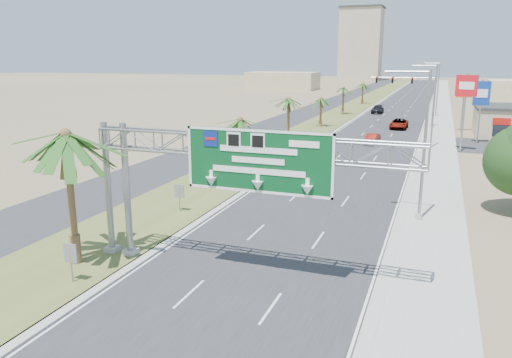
{
  "coord_description": "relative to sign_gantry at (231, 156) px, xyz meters",
  "views": [
    {
      "loc": [
        8.28,
        -11.89,
        10.66
      ],
      "look_at": [
        -0.96,
        13.17,
        4.2
      ],
      "focal_mm": 35.0,
      "sensor_mm": 36.0,
      "label": 1
    }
  ],
  "objects": [
    {
      "name": "palm_row_e",
      "position": [
        -8.44,
        75.07,
        -0.97
      ],
      "size": [
        3.99,
        3.99,
        6.15
      ],
      "color": "brown",
      "rests_on": "ground"
    },
    {
      "name": "building_distant_left",
      "position": [
        -43.94,
        150.07,
        -3.06
      ],
      "size": [
        24.0,
        14.0,
        6.0
      ],
      "primitive_type": "cube",
      "color": "tan",
      "rests_on": "ground"
    },
    {
      "name": "car_mid_lane",
      "position": [
        1.44,
        42.53,
        -5.41
      ],
      "size": [
        1.81,
        4.06,
        1.29
      ],
      "primitive_type": "imported",
      "rotation": [
        0.0,
        0.0,
        -0.12
      ],
      "color": "maroon",
      "rests_on": "ground"
    },
    {
      "name": "tower_distant",
      "position": [
        -30.94,
        240.07,
        11.44
      ],
      "size": [
        20.0,
        16.0,
        35.0
      ],
      "primitive_type": "cube",
      "color": "tan",
      "rests_on": "ground"
    },
    {
      "name": "sidewalk_right",
      "position": [
        9.56,
        100.07,
        -6.01
      ],
      "size": [
        4.0,
        300.0,
        0.1
      ],
      "primitive_type": "cube",
      "color": "#9E9B93",
      "rests_on": "ground"
    },
    {
      "name": "opposing_road",
      "position": [
        -15.94,
        100.07,
        -6.05
      ],
      "size": [
        8.0,
        300.0,
        0.02
      ],
      "primitive_type": "cube",
      "color": "#28282B",
      "rests_on": "ground"
    },
    {
      "name": "pole_sign_red_far",
      "position": [
        12.42,
        58.66,
        -0.53
      ],
      "size": [
        2.22,
        0.52,
        7.08
      ],
      "color": "gray",
      "rests_on": "ground"
    },
    {
      "name": "road",
      "position": [
        1.06,
        100.07,
        -6.05
      ],
      "size": [
        12.0,
        300.0,
        0.02
      ],
      "primitive_type": "cube",
      "color": "#28282B",
      "rests_on": "ground"
    },
    {
      "name": "median_signback_a",
      "position": [
        -6.74,
        -3.93,
        -4.61
      ],
      "size": [
        0.75,
        0.08,
        2.08
      ],
      "color": "gray",
      "rests_on": "ground"
    },
    {
      "name": "median_signback_b",
      "position": [
        -7.44,
        8.07,
        -4.61
      ],
      "size": [
        0.75,
        0.08,
        2.08
      ],
      "color": "gray",
      "rests_on": "ground"
    },
    {
      "name": "median_grass",
      "position": [
        -8.94,
        100.07,
        -6.0
      ],
      "size": [
        7.0,
        300.0,
        0.12
      ],
      "primitive_type": "cube",
      "color": "#525B28",
      "rests_on": "ground"
    },
    {
      "name": "streetlight_near",
      "position": [
        8.36,
        12.07,
        -1.36
      ],
      "size": [
        3.27,
        0.44,
        10.0
      ],
      "color": "gray",
      "rests_on": "ground"
    },
    {
      "name": "car_right_lane",
      "position": [
        3.46,
        58.47,
        -5.3
      ],
      "size": [
        2.61,
        5.5,
        1.52
      ],
      "primitive_type": "imported",
      "rotation": [
        0.0,
        0.0,
        -0.02
      ],
      "color": "gray",
      "rests_on": "ground"
    },
    {
      "name": "sign_gantry",
      "position": [
        0.0,
        0.0,
        0.0
      ],
      "size": [
        16.75,
        1.24,
        7.5
      ],
      "color": "gray",
      "rests_on": "ground"
    },
    {
      "name": "palm_near",
      "position": [
        -8.14,
        -1.93,
        0.87
      ],
      "size": [
        5.7,
        5.7,
        8.35
      ],
      "color": "brown",
      "rests_on": "ground"
    },
    {
      "name": "signal_mast",
      "position": [
        6.23,
        62.05,
        -1.21
      ],
      "size": [
        10.28,
        0.71,
        8.0
      ],
      "color": "gray",
      "rests_on": "ground"
    },
    {
      "name": "car_left_lane",
      "position": [
        -4.17,
        17.17,
        -5.39
      ],
      "size": [
        1.7,
        3.96,
        1.33
      ],
      "primitive_type": "imported",
      "rotation": [
        0.0,
        0.0,
        -0.03
      ],
      "color": "black",
      "rests_on": "ground"
    },
    {
      "name": "streetlight_mid",
      "position": [
        8.36,
        42.07,
        -1.36
      ],
      "size": [
        3.27,
        0.44,
        10.0
      ],
      "color": "gray",
      "rests_on": "ground"
    },
    {
      "name": "pole_sign_red_near",
      "position": [
        11.92,
        40.62,
        1.08
      ],
      "size": [
        2.36,
        1.1,
        9.06
      ],
      "color": "gray",
      "rests_on": "ground"
    },
    {
      "name": "streetlight_far",
      "position": [
        8.36,
        78.07,
        -1.36
      ],
      "size": [
        3.27,
        0.44,
        10.0
      ],
      "color": "gray",
      "rests_on": "ground"
    },
    {
      "name": "palm_row_f",
      "position": [
        -8.44,
        100.07,
        -1.35
      ],
      "size": [
        3.99,
        3.99,
        5.75
      ],
      "color": "brown",
      "rests_on": "ground"
    },
    {
      "name": "palm_row_b",
      "position": [
        -8.44,
        22.07,
        -1.16
      ],
      "size": [
        3.99,
        3.99,
        5.95
      ],
      "color": "brown",
      "rests_on": "ground"
    },
    {
      "name": "palm_row_c",
      "position": [
        -8.44,
        38.07,
        -0.39
      ],
      "size": [
        3.99,
        3.99,
        6.75
      ],
      "color": "brown",
      "rests_on": "ground"
    },
    {
      "name": "car_far",
      "position": [
        -2.44,
        80.33,
        -5.29
      ],
      "size": [
        2.21,
        5.33,
        1.54
      ],
      "primitive_type": "imported",
      "rotation": [
        0.0,
        0.0,
        0.01
      ],
      "color": "black",
      "rests_on": "ground"
    },
    {
      "name": "pole_sign_blue",
      "position": [
        14.06,
        47.6,
        0.0
      ],
      "size": [
        2.02,
        0.62,
        8.11
      ],
      "color": "gray",
      "rests_on": "ground"
    },
    {
      "name": "palm_row_d",
      "position": [
        -8.44,
        56.07,
        -1.64
      ],
      "size": [
        3.99,
        3.99,
        5.45
      ],
      "color": "brown",
      "rests_on": "ground"
    }
  ]
}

